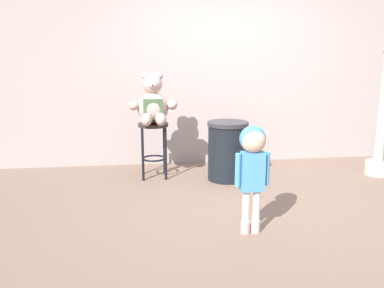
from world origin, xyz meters
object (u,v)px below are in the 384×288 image
teddy_bear (153,105)px  bar_stool_with_teddy (154,139)px  trash_bin (227,151)px  child_walking (253,156)px

teddy_bear → bar_stool_with_teddy: bearing=90.0°
trash_bin → child_walking: bearing=-94.9°
child_walking → trash_bin: (0.13, 1.55, -0.32)m
bar_stool_with_teddy → trash_bin: 0.95m
teddy_bear → child_walking: bearing=-65.9°
teddy_bear → trash_bin: size_ratio=0.87×
bar_stool_with_teddy → teddy_bear: bearing=-90.0°
teddy_bear → child_walking: 1.93m
child_walking → bar_stool_with_teddy: bearing=131.6°
teddy_bear → child_walking: teddy_bear is taller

